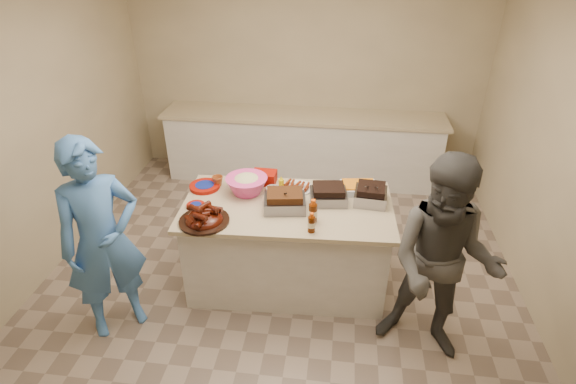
# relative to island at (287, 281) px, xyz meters

# --- Properties ---
(room) EXTENTS (4.50, 5.00, 2.70)m
(room) POSITION_rel_island_xyz_m (-0.08, -0.08, 0.00)
(room) COLOR tan
(room) RESTS_ON ground
(back_counter) EXTENTS (3.60, 0.64, 0.90)m
(back_counter) POSITION_rel_island_xyz_m (-0.08, 2.12, 0.45)
(back_counter) COLOR silver
(back_counter) RESTS_ON ground
(island) EXTENTS (1.86, 1.04, 0.86)m
(island) POSITION_rel_island_xyz_m (0.00, 0.00, 0.00)
(island) COLOR silver
(island) RESTS_ON ground
(rib_platter) EXTENTS (0.53, 0.53, 0.17)m
(rib_platter) POSITION_rel_island_xyz_m (-0.64, -0.35, 0.86)
(rib_platter) COLOR #471005
(rib_platter) RESTS_ON island
(pulled_pork_tray) EXTENTS (0.38, 0.31, 0.11)m
(pulled_pork_tray) POSITION_rel_island_xyz_m (-0.01, -0.06, 0.86)
(pulled_pork_tray) COLOR #47230F
(pulled_pork_tray) RESTS_ON island
(brisket_tray) EXTENTS (0.35, 0.30, 0.09)m
(brisket_tray) POSITION_rel_island_xyz_m (0.35, 0.10, 0.86)
(brisket_tray) COLOR black
(brisket_tray) RESTS_ON island
(roasting_pan) EXTENTS (0.30, 0.30, 0.11)m
(roasting_pan) POSITION_rel_island_xyz_m (0.71, 0.14, 0.86)
(roasting_pan) COLOR gray
(roasting_pan) RESTS_ON island
(coleslaw_bowl) EXTENTS (0.39, 0.39, 0.26)m
(coleslaw_bowl) POSITION_rel_island_xyz_m (-0.39, 0.16, 0.86)
(coleslaw_bowl) COLOR #DF3C8C
(coleslaw_bowl) RESTS_ON island
(sausage_plate) EXTENTS (0.35, 0.35, 0.05)m
(sausage_plate) POSITION_rel_island_xyz_m (0.05, 0.29, 0.86)
(sausage_plate) COLOR silver
(sausage_plate) RESTS_ON island
(mac_cheese_dish) EXTENTS (0.35, 0.28, 0.08)m
(mac_cheese_dish) POSITION_rel_island_xyz_m (0.61, 0.32, 0.86)
(mac_cheese_dish) COLOR orange
(mac_cheese_dish) RESTS_ON island
(bbq_bottle_a) EXTENTS (0.06, 0.06, 0.17)m
(bbq_bottle_a) POSITION_rel_island_xyz_m (0.24, -0.37, 0.86)
(bbq_bottle_a) COLOR #431803
(bbq_bottle_a) RESTS_ON island
(bbq_bottle_b) EXTENTS (0.07, 0.07, 0.21)m
(bbq_bottle_b) POSITION_rel_island_xyz_m (0.24, -0.23, 0.86)
(bbq_bottle_b) COLOR #431803
(bbq_bottle_b) RESTS_ON island
(mustard_bottle) EXTENTS (0.05, 0.05, 0.13)m
(mustard_bottle) POSITION_rel_island_xyz_m (-0.09, 0.27, 0.86)
(mustard_bottle) COLOR yellow
(mustard_bottle) RESTS_ON island
(sauce_bowl) EXTENTS (0.13, 0.05, 0.13)m
(sauce_bowl) POSITION_rel_island_xyz_m (-0.16, 0.21, 0.86)
(sauce_bowl) COLOR silver
(sauce_bowl) RESTS_ON island
(plate_stack_large) EXTENTS (0.29, 0.29, 0.03)m
(plate_stack_large) POSITION_rel_island_xyz_m (-0.79, 0.20, 0.86)
(plate_stack_large) COLOR #8B0D03
(plate_stack_large) RESTS_ON island
(plate_stack_small) EXTENTS (0.17, 0.17, 0.02)m
(plate_stack_small) POSITION_rel_island_xyz_m (-0.78, -0.13, 0.86)
(plate_stack_small) COLOR #8B0D03
(plate_stack_small) RESTS_ON island
(plastic_cup) EXTENTS (0.11, 0.10, 0.10)m
(plastic_cup) POSITION_rel_island_xyz_m (-0.68, 0.26, 0.86)
(plastic_cup) COLOR brown
(plastic_cup) RESTS_ON island
(basket_stack) EXTENTS (0.23, 0.17, 0.11)m
(basket_stack) POSITION_rel_island_xyz_m (-0.27, 0.37, 0.86)
(basket_stack) COLOR #8B0D03
(basket_stack) RESTS_ON island
(guest_blue) EXTENTS (1.59, 1.70, 0.41)m
(guest_blue) POSITION_rel_island_xyz_m (-1.34, -0.69, 0.00)
(guest_blue) COLOR #4277BE
(guest_blue) RESTS_ON ground
(guest_gray) EXTENTS (1.24, 1.85, 0.64)m
(guest_gray) POSITION_rel_island_xyz_m (1.21, -0.63, 0.00)
(guest_gray) COLOR #494742
(guest_gray) RESTS_ON ground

